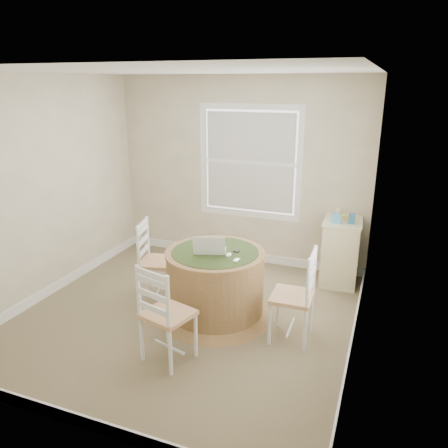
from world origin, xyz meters
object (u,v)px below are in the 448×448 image
at_px(chair_left, 158,261).
at_px(chair_right, 292,296).
at_px(laptop, 210,250).
at_px(round_table, 215,281).
at_px(corner_chest, 340,251).
at_px(chair_near, 168,314).

relative_size(chair_left, chair_right, 1.00).
xyz_separation_m(chair_right, laptop, (-0.92, 0.10, 0.33)).
height_order(round_table, chair_right, chair_right).
xyz_separation_m(chair_left, chair_right, (1.67, -0.29, 0.00)).
bearing_deg(laptop, round_table, -152.35).
distance_m(chair_left, laptop, 0.84).
bearing_deg(chair_right, corner_chest, 168.33).
height_order(chair_left, laptop, laptop).
height_order(chair_left, corner_chest, chair_left).
height_order(round_table, laptop, laptop).
height_order(chair_left, chair_near, same).
distance_m(round_table, laptop, 0.39).
height_order(round_table, chair_left, chair_left).
xyz_separation_m(laptop, corner_chest, (1.21, 1.44, -0.38)).
distance_m(chair_right, laptop, 0.98).
bearing_deg(chair_right, laptop, -97.43).
bearing_deg(chair_right, chair_near, -54.09).
bearing_deg(round_table, laptop, -131.66).
xyz_separation_m(round_table, chair_right, (0.88, -0.14, 0.06)).
bearing_deg(chair_near, round_table, -81.15).
relative_size(round_table, chair_right, 1.32).
distance_m(laptop, corner_chest, 1.92).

